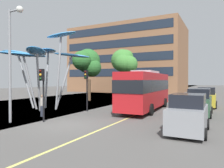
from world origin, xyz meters
name	(u,v)px	position (x,y,z in m)	size (l,w,h in m)	color
ground	(60,125)	(-0.65, 0.00, -0.05)	(120.00, 240.00, 0.10)	#54514F
red_bus	(146,89)	(2.41, 8.60, 2.04)	(2.94, 10.02, 3.74)	red
leaf_sculpture	(41,54)	(-7.28, 4.81, 5.44)	(8.98, 8.57, 7.64)	#9EA0A5
traffic_light_kerb_near	(42,84)	(-2.08, -0.10, 2.63)	(0.28, 0.42, 3.63)	black
traffic_light_kerb_far	(86,82)	(-2.20, 5.38, 2.73)	(0.28, 0.42, 3.78)	black
car_parked_near	(188,114)	(7.13, 1.45, 0.99)	(2.02, 3.91, 2.11)	gray
car_parked_mid	(199,103)	(7.20, 7.87, 1.02)	(1.92, 4.44, 2.18)	#2D5138
car_parked_far	(207,98)	(7.46, 13.79, 0.99)	(1.97, 4.02, 2.12)	gold
street_lamp	(12,50)	(-3.68, -1.17, 4.86)	(1.32, 0.44, 7.68)	gray
tree_pavement_near	(88,63)	(-8.31, 14.68, 5.41)	(3.91, 4.70, 7.45)	brown
tree_pavement_far	(124,61)	(-6.07, 22.71, 6.15)	(5.24, 5.10, 8.36)	brown
pedestrian	(42,106)	(-3.75, 1.51, 0.87)	(0.34, 0.34, 1.73)	#2D3342
backdrop_building	(129,60)	(-12.11, 39.14, 7.97)	(27.16, 15.80, 15.93)	#8E6042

